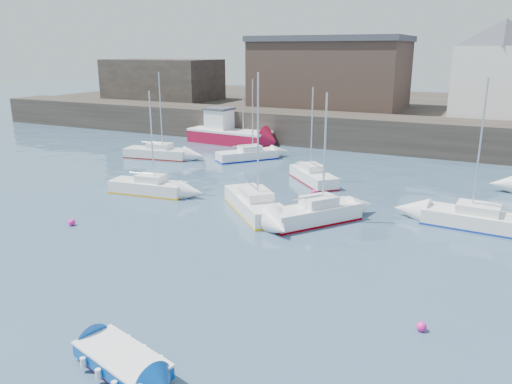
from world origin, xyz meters
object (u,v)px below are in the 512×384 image
at_px(sailboat_d, 482,220).
at_px(sailboat_f, 313,176).
at_px(fishing_boat, 228,132).
at_px(sailboat_c, 315,213).
at_px(buoy_mid, 421,331).
at_px(sailboat_e, 157,153).
at_px(sailboat_b, 255,204).
at_px(buoy_near, 72,225).
at_px(buoy_far, 314,195).
at_px(sailboat_a, 148,187).
at_px(blue_dinghy, 122,361).
at_px(sailboat_h, 247,155).

distance_m(sailboat_d, sailboat_f, 12.18).
height_order(fishing_boat, sailboat_f, sailboat_f).
height_order(sailboat_c, buoy_mid, sailboat_c).
bearing_deg(sailboat_e, sailboat_b, -34.48).
relative_size(fishing_boat, buoy_near, 23.24).
height_order(buoy_mid, buoy_far, buoy_far).
bearing_deg(sailboat_a, sailboat_b, -3.08).
height_order(blue_dinghy, sailboat_h, sailboat_h).
height_order(sailboat_b, buoy_mid, sailboat_b).
distance_m(fishing_boat, sailboat_f, 16.87).
relative_size(fishing_boat, buoy_mid, 25.18).
xyz_separation_m(sailboat_c, buoy_far, (-1.84, 5.06, -0.53)).
distance_m(sailboat_d, buoy_near, 21.57).
relative_size(sailboat_a, sailboat_h, 0.98).
height_order(sailboat_h, buoy_mid, sailboat_h).
distance_m(sailboat_a, sailboat_f, 11.33).
xyz_separation_m(buoy_near, buoy_mid, (18.25, -2.57, 0.00)).
bearing_deg(blue_dinghy, sailboat_a, 125.48).
bearing_deg(buoy_mid, sailboat_a, 153.28).
bearing_deg(sailboat_d, buoy_far, 168.28).
height_order(sailboat_b, sailboat_h, sailboat_b).
bearing_deg(sailboat_d, sailboat_a, -173.17).
height_order(fishing_boat, buoy_mid, fishing_boat).
distance_m(sailboat_f, buoy_mid, 19.29).
relative_size(sailboat_h, buoy_far, 18.01).
bearing_deg(buoy_mid, sailboat_e, 143.04).
bearing_deg(sailboat_d, sailboat_h, 152.57).
bearing_deg(buoy_near, sailboat_f, 58.91).
xyz_separation_m(fishing_boat, buoy_far, (14.03, -13.79, -1.07)).
bearing_deg(sailboat_e, fishing_boat, 78.00).
distance_m(fishing_boat, sailboat_d, 28.78).
bearing_deg(buoy_near, fishing_boat, 100.07).
bearing_deg(sailboat_e, blue_dinghy, -55.12).
xyz_separation_m(sailboat_f, buoy_near, (-8.48, -14.06, -0.46)).
xyz_separation_m(sailboat_b, buoy_near, (-7.75, -6.26, -0.51)).
bearing_deg(sailboat_c, buoy_far, 110.03).
bearing_deg(sailboat_a, sailboat_c, -3.09).
bearing_deg(sailboat_a, buoy_near, -88.90).
height_order(sailboat_f, buoy_near, sailboat_f).
bearing_deg(buoy_far, sailboat_d, -11.72).
relative_size(sailboat_h, buoy_near, 18.05).
xyz_separation_m(fishing_boat, sailboat_c, (15.88, -18.85, -0.54)).
bearing_deg(sailboat_h, sailboat_f, -31.76).
xyz_separation_m(sailboat_e, sailboat_f, (14.81, -1.87, -0.01)).
bearing_deg(sailboat_f, sailboat_c, -69.58).
height_order(sailboat_e, buoy_far, sailboat_e).
xyz_separation_m(sailboat_f, buoy_far, (1.13, -2.94, -0.46)).
distance_m(sailboat_b, sailboat_h, 14.20).
xyz_separation_m(sailboat_d, buoy_mid, (-1.33, -11.61, -0.47)).
relative_size(sailboat_d, buoy_near, 20.76).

